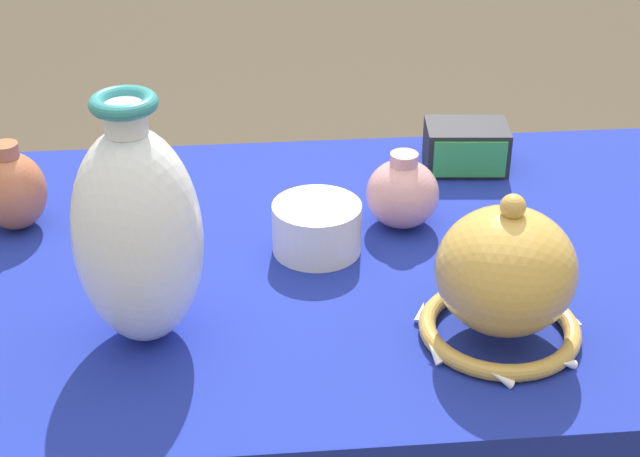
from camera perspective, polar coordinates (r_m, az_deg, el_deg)
display_table at (r=1.44m, az=2.08°, el=-4.02°), size 1.19×0.80×0.69m
vase_tall_bulbous at (r=1.20m, az=-10.56°, el=-0.32°), size 0.16×0.16×0.33m
vase_dome_bell at (r=1.23m, az=10.70°, el=-2.95°), size 0.21×0.22×0.20m
mosaic_tile_box at (r=1.67m, az=8.50°, el=4.71°), size 0.14×0.11×0.08m
pot_squat_ivory at (r=1.41m, az=-0.19°, el=0.05°), size 0.13×0.13×0.07m
jar_round_terracotta at (r=1.53m, az=-17.46°, el=2.14°), size 0.10×0.10×0.14m
jar_round_rose at (r=1.48m, az=4.82°, el=2.07°), size 0.11×0.11×0.12m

